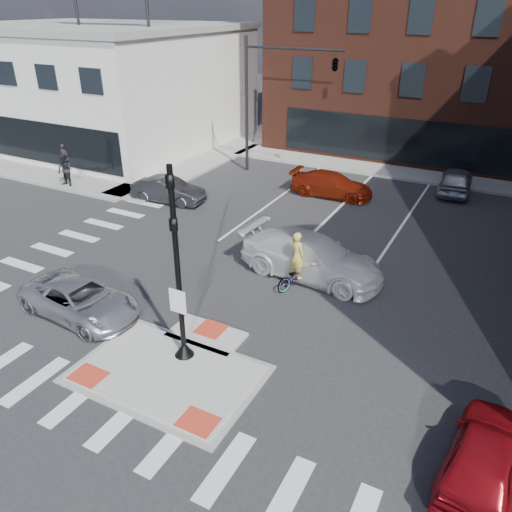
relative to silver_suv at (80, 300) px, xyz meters
The scene contains 18 objects.
ground 4.59m from the silver_suv, ahead, with size 120.00×120.00×0.00m, color #28282B.
refuge_island 4.63m from the silver_suv, 11.48° to the right, with size 5.40×4.65×0.13m.
sidewalk_nw 19.10m from the silver_suv, 129.97° to the left, with size 23.50×20.50×0.15m.
sidewalk_n 22.63m from the silver_suv, 70.64° to the left, with size 26.00×3.00×0.15m, color gray.
building_nw 26.30m from the silver_suv, 132.13° to the left, with size 20.40×16.40×14.40m.
building_n 33.01m from the silver_suv, 76.54° to the left, with size 24.40×18.40×15.50m.
building_far_left 51.53m from the silver_suv, 89.44° to the left, with size 10.00×12.00×10.00m, color slate.
signal_pole 4.83m from the silver_suv, ahead, with size 0.60×0.60×5.98m.
mast_arm_signal 18.25m from the silver_suv, 86.61° to the left, with size 6.10×2.24×8.00m.
silver_suv is the anchor object (origin of this frame).
red_sedan 13.01m from the silver_suv, ahead, with size 1.58×3.93×1.34m, color maroon.
white_pickup 8.69m from the silver_suv, 46.89° to the left, with size 2.34×5.77×1.67m, color silver.
bg_car_dark 11.09m from the silver_suv, 111.14° to the left, with size 1.40×4.01×1.32m, color #242529.
bg_car_silver 21.43m from the silver_suv, 63.69° to the left, with size 1.70×4.22×1.44m, color #AEB0B6.
bg_car_red 15.73m from the silver_suv, 77.25° to the left, with size 1.86×4.58×1.33m, color maroon.
cyclist 7.80m from the silver_suv, 41.97° to the left, with size 1.35×1.94×2.30m.
pedestrian_a 14.10m from the silver_suv, 138.47° to the left, with size 0.91×0.71×1.87m, color black.
pedestrian_b 16.96m from the silver_suv, 138.36° to the left, with size 1.04×0.43×1.78m, color #38313C.
Camera 1 is at (7.65, -9.36, 9.77)m, focal length 35.00 mm.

